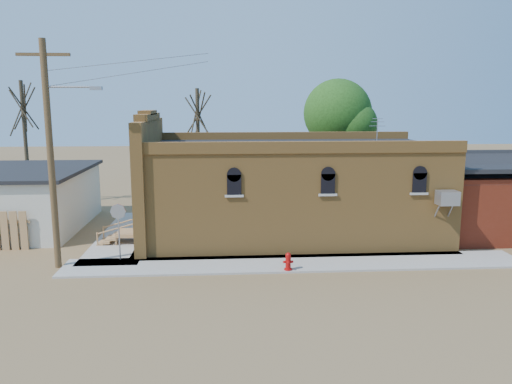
{
  "coord_description": "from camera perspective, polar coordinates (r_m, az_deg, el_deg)",
  "views": [
    {
      "loc": [
        -1.48,
        -18.75,
        6.59
      ],
      "look_at": [
        0.1,
        4.63,
        2.4
      ],
      "focal_mm": 35.0,
      "sensor_mm": 36.0,
      "label": 1
    }
  ],
  "objects": [
    {
      "name": "sidewalk_west",
      "position": [
        26.05,
        -14.46,
        -4.75
      ],
      "size": [
        2.6,
        10.0,
        0.08
      ],
      "primitive_type": "cube",
      "color": "#9E9991",
      "rests_on": "ground"
    },
    {
      "name": "stop_sign",
      "position": [
        21.52,
        -15.47,
        -2.75
      ],
      "size": [
        0.65,
        0.08,
        2.4
      ],
      "rotation": [
        0.0,
        0.0,
        -0.41
      ],
      "color": "#95949A",
      "rests_on": "sidewalk_south"
    },
    {
      "name": "trash_barrel",
      "position": [
        25.15,
        -12.53,
        -4.21
      ],
      "size": [
        0.61,
        0.61,
        0.76
      ],
      "primitive_type": "cylinder",
      "rotation": [
        0.0,
        0.0,
        0.26
      ],
      "color": "navy",
      "rests_on": "sidewalk_west"
    },
    {
      "name": "tree_bare_far",
      "position": [
        35.07,
        -25.11,
        8.82
      ],
      "size": [
        2.8,
        2.8,
        8.16
      ],
      "color": "#453927",
      "rests_on": "ground"
    },
    {
      "name": "brick_bar",
      "position": [
        24.81,
        3.41,
        0.25
      ],
      "size": [
        16.4,
        7.97,
        6.3
      ],
      "color": "#AC7434",
      "rests_on": "ground"
    },
    {
      "name": "red_shed",
      "position": [
        27.85,
        23.97,
        0.33
      ],
      "size": [
        5.4,
        6.4,
        4.3
      ],
      "color": "#591D0F",
      "rests_on": "ground"
    },
    {
      "name": "utility_pole",
      "position": [
        21.12,
        -22.33,
        4.44
      ],
      "size": [
        3.12,
        0.26,
        9.0
      ],
      "color": "#44341B",
      "rests_on": "ground"
    },
    {
      "name": "sidewalk_south",
      "position": [
        20.93,
        4.55,
        -8.13
      ],
      "size": [
        19.0,
        2.2,
        0.08
      ],
      "primitive_type": "cube",
      "color": "#9E9991",
      "rests_on": "ground"
    },
    {
      "name": "fire_hydrant",
      "position": [
        19.9,
        3.69,
        -7.92
      ],
      "size": [
        0.42,
        0.41,
        0.71
      ],
      "rotation": [
        0.0,
        0.0,
        0.42
      ],
      "color": "#A30909",
      "rests_on": "sidewalk_south"
    },
    {
      "name": "tree_bare_near",
      "position": [
        31.8,
        -6.7,
        8.94
      ],
      "size": [
        2.8,
        2.8,
        7.65
      ],
      "color": "#453927",
      "rests_on": "ground"
    },
    {
      "name": "tree_leafy",
      "position": [
        33.12,
        9.29,
        8.87
      ],
      "size": [
        4.4,
        4.4,
        8.15
      ],
      "color": "#453927",
      "rests_on": "ground"
    },
    {
      "name": "ground",
      "position": [
        19.93,
        0.61,
        -9.17
      ],
      "size": [
        120.0,
        120.0,
        0.0
      ],
      "primitive_type": "plane",
      "color": "brown",
      "rests_on": "ground"
    }
  ]
}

